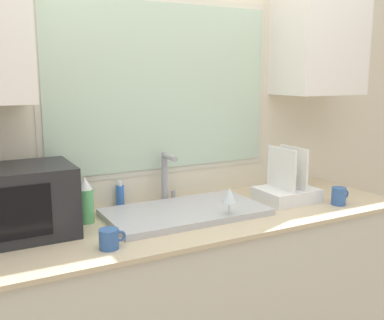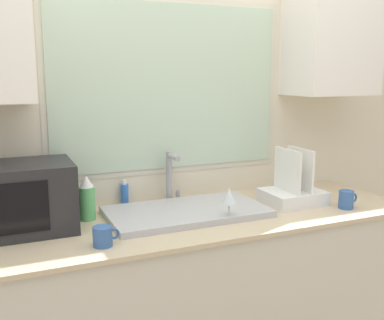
{
  "view_description": "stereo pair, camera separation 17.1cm",
  "coord_description": "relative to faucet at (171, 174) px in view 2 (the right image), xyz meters",
  "views": [
    {
      "loc": [
        -0.98,
        -1.48,
        1.59
      ],
      "look_at": [
        -0.03,
        0.3,
        1.2
      ],
      "focal_mm": 42.0,
      "sensor_mm": 36.0,
      "label": 1
    },
    {
      "loc": [
        -0.83,
        -1.55,
        1.59
      ],
      "look_at": [
        -0.03,
        0.3,
        1.2
      ],
      "focal_mm": 42.0,
      "sensor_mm": 36.0,
      "label": 2
    }
  ],
  "objects": [
    {
      "name": "mug_by_rack",
      "position": [
        0.78,
        -0.45,
        -0.11
      ],
      "size": [
        0.11,
        0.07,
        0.09
      ],
      "color": "#335999",
      "rests_on": "countertop"
    },
    {
      "name": "countertop",
      "position": [
        0.02,
        -0.25,
        -0.62
      ],
      "size": [
        2.19,
        0.7,
        0.92
      ],
      "color": "beige",
      "rests_on": "ground_plane"
    },
    {
      "name": "spray_bottle",
      "position": [
        -0.46,
        -0.11,
        -0.05
      ],
      "size": [
        0.07,
        0.07,
        0.21
      ],
      "color": "#59B266",
      "rests_on": "countertop"
    },
    {
      "name": "mug_near_sink",
      "position": [
        -0.46,
        -0.46,
        -0.11
      ],
      "size": [
        0.11,
        0.08,
        0.08
      ],
      "color": "#335999",
      "rests_on": "countertop"
    },
    {
      "name": "dish_rack",
      "position": [
        0.58,
        -0.26,
        -0.09
      ],
      "size": [
        0.3,
        0.24,
        0.29
      ],
      "color": "white",
      "rests_on": "countertop"
    },
    {
      "name": "sink_basin",
      "position": [
        -0.0,
        -0.22,
        -0.14
      ],
      "size": [
        0.76,
        0.42,
        0.03
      ],
      "color": "#B2B2B7",
      "rests_on": "countertop"
    },
    {
      "name": "soap_bottle",
      "position": [
        -0.24,
        0.05,
        -0.09
      ],
      "size": [
        0.04,
        0.04,
        0.14
      ],
      "color": "blue",
      "rests_on": "countertop"
    },
    {
      "name": "faucet",
      "position": [
        0.0,
        0.0,
        0.0
      ],
      "size": [
        0.08,
        0.15,
        0.27
      ],
      "color": "#99999E",
      "rests_on": "countertop"
    },
    {
      "name": "wine_glass",
      "position": [
        0.13,
        -0.39,
        -0.04
      ],
      "size": [
        0.06,
        0.06,
        0.16
      ],
      "color": "silver",
      "rests_on": "countertop"
    },
    {
      "name": "wall_back",
      "position": [
        0.02,
        0.08,
        0.31
      ],
      "size": [
        6.0,
        0.38,
        2.6
      ],
      "color": "beige",
      "rests_on": "ground_plane"
    },
    {
      "name": "microwave",
      "position": [
        -0.76,
        -0.15,
        -0.01
      ],
      "size": [
        0.48,
        0.34,
        0.3
      ],
      "color": "#232326",
      "rests_on": "countertop"
    }
  ]
}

